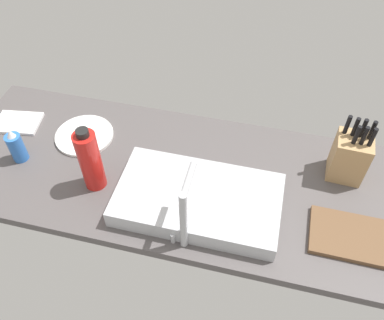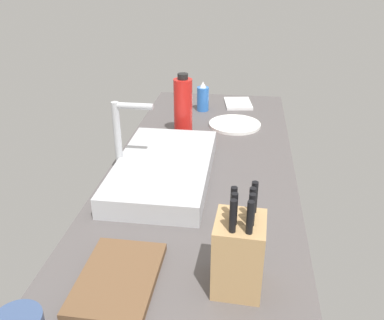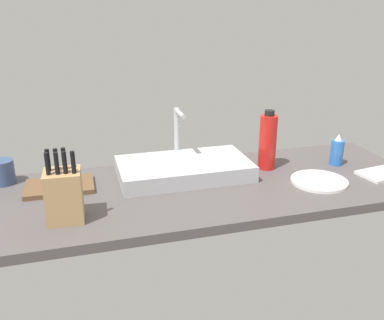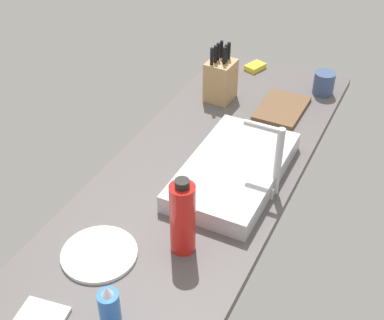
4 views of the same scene
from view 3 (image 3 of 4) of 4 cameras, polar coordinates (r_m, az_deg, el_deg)
name	(u,v)px [view 3 (image 3 of 4)]	position (r cm, az deg, el deg)	size (l,w,h in cm)	color
countertop_slab	(199,190)	(165.22, 0.91, -4.10)	(181.55, 63.01, 3.50)	#514C4C
sink_basin	(184,169)	(172.77, -1.09, -1.18)	(53.07, 29.67, 6.47)	#B7BABF
faucet	(178,132)	(181.66, -1.89, 3.75)	(5.50, 13.27, 25.08)	#B7BABF
knife_block	(64,194)	(142.25, -16.87, -4.46)	(11.96, 11.05, 24.20)	tan
cutting_board	(60,186)	(169.82, -17.40, -3.41)	(25.50, 17.04, 1.80)	brown
soap_bottle	(337,151)	(194.81, 18.95, 1.10)	(5.52, 5.52, 13.93)	blue
water_bottle	(268,141)	(181.22, 10.16, 2.47)	(7.36, 7.36, 25.42)	red
dinner_plate	(319,181)	(174.91, 16.74, -2.74)	(22.10, 22.10, 1.20)	white
dish_towel	(381,174)	(190.90, 24.09, -1.74)	(17.15, 12.37, 1.20)	white
coffee_mug	(3,172)	(180.92, -24.12, -1.49)	(8.74, 8.74, 9.62)	#384C75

